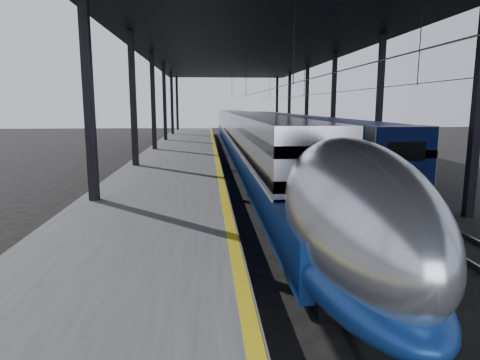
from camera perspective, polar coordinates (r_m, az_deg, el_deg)
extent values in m
plane|color=black|center=(12.73, 2.13, -11.48)|extent=(160.00, 160.00, 0.00)
cube|color=#4C4C4F|center=(32.12, -8.21, 2.37)|extent=(6.00, 80.00, 1.00)
cube|color=gold|center=(31.99, -3.22, 3.34)|extent=(0.30, 80.00, 0.01)
cube|color=slate|center=(32.21, 0.32, 1.74)|extent=(0.08, 80.00, 0.16)
cube|color=slate|center=(32.36, 2.86, 1.77)|extent=(0.08, 80.00, 0.16)
cube|color=slate|center=(33.01, 9.01, 1.81)|extent=(0.08, 80.00, 0.16)
cube|color=slate|center=(33.37, 11.41, 1.83)|extent=(0.08, 80.00, 0.16)
cube|color=black|center=(17.35, -19.45, 8.87)|extent=(0.35, 0.35, 9.00)
cube|color=black|center=(20.06, 29.07, 8.26)|extent=(0.35, 0.35, 9.00)
cube|color=black|center=(27.14, -14.02, 9.30)|extent=(0.35, 0.35, 9.00)
cube|color=black|center=(28.94, 18.07, 9.12)|extent=(0.35, 0.35, 9.00)
cube|color=black|center=(37.04, -11.47, 9.47)|extent=(0.35, 0.35, 9.00)
cube|color=black|center=(38.38, 12.33, 9.44)|extent=(0.35, 0.35, 9.00)
cube|color=black|center=(46.99, -10.00, 9.56)|extent=(0.35, 0.35, 9.00)
cube|color=black|center=(48.05, 8.87, 9.59)|extent=(0.35, 0.35, 9.00)
cube|color=black|center=(56.95, -9.04, 9.61)|extent=(0.35, 0.35, 9.00)
cube|color=black|center=(57.83, 6.57, 9.67)|extent=(0.35, 0.35, 9.00)
cube|color=black|center=(66.92, -8.37, 9.65)|extent=(0.35, 0.35, 9.00)
cube|color=black|center=(67.68, 4.94, 9.72)|extent=(0.35, 0.35, 9.00)
cube|color=black|center=(32.28, 1.49, 18.09)|extent=(18.00, 75.00, 0.45)
cylinder|color=slate|center=(31.97, 1.64, 11.42)|extent=(0.03, 74.00, 0.03)
cylinder|color=slate|center=(32.88, 10.51, 11.21)|extent=(0.03, 74.00, 0.03)
cube|color=#B6B8BE|center=(41.42, 0.23, 6.44)|extent=(2.72, 57.00, 3.75)
cube|color=navy|center=(40.02, 0.40, 4.64)|extent=(2.80, 62.00, 1.45)
cube|color=silver|center=(41.45, 0.23, 5.86)|extent=(2.81, 57.00, 0.09)
cube|color=black|center=(41.37, 0.23, 7.93)|extent=(2.76, 57.00, 0.39)
cube|color=black|center=(41.42, 0.23, 6.44)|extent=(2.76, 57.00, 0.39)
ellipsoid|color=#B6B8BE|center=(10.61, 14.34, -4.73)|extent=(2.72, 8.40, 3.75)
ellipsoid|color=navy|center=(10.92, 14.10, -10.22)|extent=(2.80, 8.40, 1.59)
ellipsoid|color=black|center=(8.09, 20.47, -4.11)|extent=(1.41, 2.20, 0.84)
cube|color=black|center=(11.20, 13.94, -13.77)|extent=(2.06, 2.60, 0.40)
cube|color=black|center=(32.19, 1.61, 1.95)|extent=(2.06, 2.60, 0.40)
cube|color=navy|center=(27.75, 13.17, 4.02)|extent=(2.70, 18.00, 3.67)
cube|color=gray|center=(19.97, 20.42, 1.46)|extent=(2.75, 1.20, 3.72)
cube|color=black|center=(19.32, 21.33, 3.60)|extent=(1.64, 0.06, 0.82)
cube|color=#A3110C|center=(19.48, 21.10, -0.07)|extent=(1.16, 0.06, 0.53)
cube|color=gray|center=(46.17, 6.04, 6.46)|extent=(2.70, 18.00, 3.67)
cube|color=gray|center=(64.92, 2.98, 7.47)|extent=(2.70, 18.00, 3.67)
cube|color=black|center=(22.43, 17.60, -2.06)|extent=(2.12, 2.40, 0.36)
cube|color=black|center=(43.37, 6.72, 3.91)|extent=(2.12, 2.40, 0.36)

